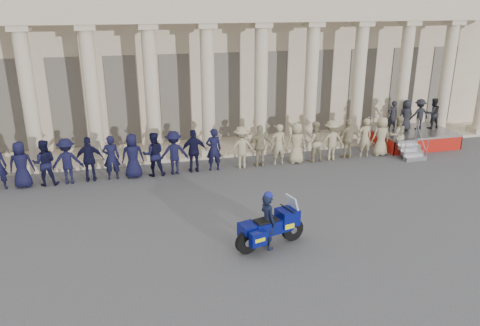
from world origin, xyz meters
name	(u,v)px	position (x,y,z in m)	size (l,w,h in m)	color
ground	(218,233)	(0.00, 0.00, 0.00)	(90.00, 90.00, 0.00)	#414143
building	(163,49)	(0.00, 14.74, 4.52)	(40.00, 12.50, 9.00)	tan
officer_rank	(174,153)	(-0.64, 6.00, 0.97)	(22.52, 0.73, 1.93)	black
reviewing_stand	(415,122)	(12.10, 7.10, 1.24)	(3.90, 3.83, 2.39)	gray
motorcycle	(271,227)	(1.41, -1.24, 0.67)	(2.37, 1.23, 1.55)	black
rider	(268,220)	(1.28, -1.28, 0.93)	(0.58, 0.74, 1.87)	black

